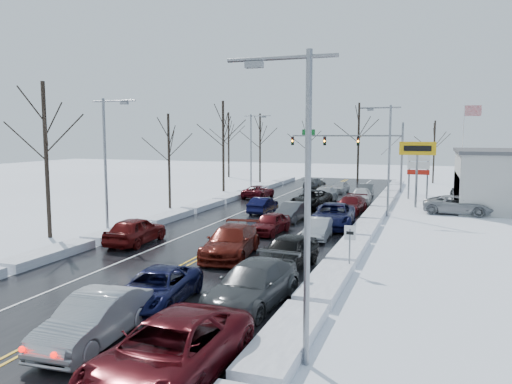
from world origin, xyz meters
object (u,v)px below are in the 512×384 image
at_px(traffic_signal_mast, 358,144).
at_px(tires_plus_sign, 417,153).
at_px(flagpole, 464,141).
at_px(oncoming_car_0, 263,213).

bearing_deg(traffic_signal_mast, tires_plus_sign, -59.54).
distance_m(flagpole, oncoming_car_0, 28.21).
relative_size(traffic_signal_mast, oncoming_car_0, 3.19).
xyz_separation_m(flagpole, oncoming_car_0, (-16.81, -21.86, -5.93)).
distance_m(traffic_signal_mast, tires_plus_sign, 13.92).
bearing_deg(tires_plus_sign, oncoming_car_0, -147.09).
xyz_separation_m(traffic_signal_mast, tires_plus_sign, (7.05, -12.00, -0.49)).
bearing_deg(oncoming_car_0, traffic_signal_mast, -103.43).
bearing_deg(flagpole, oncoming_car_0, -127.55).
distance_m(tires_plus_sign, flagpole, 14.79).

